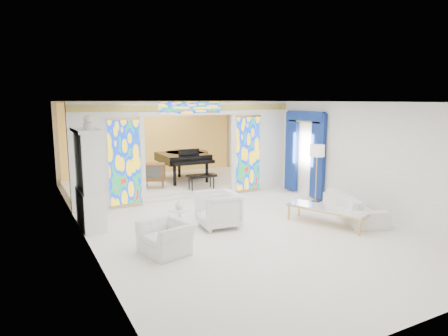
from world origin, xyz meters
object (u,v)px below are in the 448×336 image
coffee_table (327,209)px  tv_console (154,172)px  armchair_left (166,237)px  sofa (354,206)px  china_cabinet (89,179)px  armchair_right (218,210)px  grand_piano (185,157)px

coffee_table → tv_console: bearing=116.6°
armchair_left → sofa: size_ratio=0.45×
china_cabinet → tv_console: bearing=47.0°
armchair_left → tv_console: bearing=149.9°
china_cabinet → coffee_table: (5.14, -2.64, -0.76)m
china_cabinet → armchair_right: (2.70, -1.52, -0.74)m
sofa → grand_piano: bearing=42.2°
china_cabinet → grand_piano: size_ratio=0.91×
grand_piano → tv_console: bearing=-150.1°
china_cabinet → sofa: size_ratio=1.23×
armchair_right → tv_console: tv_console is taller
sofa → armchair_right: bearing=95.5°
coffee_table → sofa: bearing=7.1°
china_cabinet → sofa: bearing=-22.2°
china_cabinet → grand_piano: (3.92, 3.47, -0.18)m
armchair_right → armchair_left: bearing=-53.1°
china_cabinet → coffee_table: 5.83m
coffee_table → china_cabinet: bearing=152.8°
coffee_table → tv_console: tv_console is taller
sofa → grand_piano: grand_piano is taller
coffee_table → grand_piano: bearing=101.3°
sofa → china_cabinet: bearing=89.4°
armchair_right → grand_piano: size_ratio=0.32×
sofa → tv_console: bearing=57.1°
armchair_left → armchair_right: (1.67, 0.99, 0.11)m
grand_piano → china_cabinet: bearing=-137.9°
armchair_left → grand_piano: size_ratio=0.33×
armchair_left → tv_console: (1.45, 5.16, 0.38)m
coffee_table → armchair_left: bearing=178.1°
armchair_left → coffee_table: (4.11, -0.14, 0.09)m
armchair_right → sofa: size_ratio=0.43×
armchair_left → sofa: 5.14m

